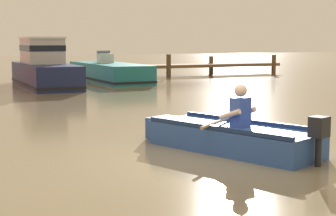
# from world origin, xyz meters

# --- Properties ---
(ground_plane) EXTENTS (120.00, 120.00, 0.00)m
(ground_plane) POSITION_xyz_m (0.00, 0.00, 0.00)
(ground_plane) COLOR #7A6B4C
(wooden_dock) EXTENTS (10.67, 1.64, 1.21)m
(wooden_dock) POSITION_xyz_m (8.99, 18.50, 0.55)
(wooden_dock) COLOR brown
(wooden_dock) RESTS_ON ground
(rowboat_with_person) EXTENTS (2.15, 3.61, 1.19)m
(rowboat_with_person) POSITION_xyz_m (0.67, 0.45, 0.25)
(rowboat_with_person) COLOR #2D519E
(rowboat_with_person) RESTS_ON ground
(moored_boat_navy) EXTENTS (1.89, 5.88, 2.07)m
(moored_boat_navy) POSITION_xyz_m (0.35, 14.90, 0.77)
(moored_boat_navy) COLOR #19234C
(moored_boat_navy) RESTS_ON ground
(moored_boat_teal) EXTENTS (2.17, 6.69, 1.42)m
(moored_boat_teal) POSITION_xyz_m (3.77, 16.73, 0.40)
(moored_boat_teal) COLOR #1E727A
(moored_boat_teal) RESTS_ON ground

